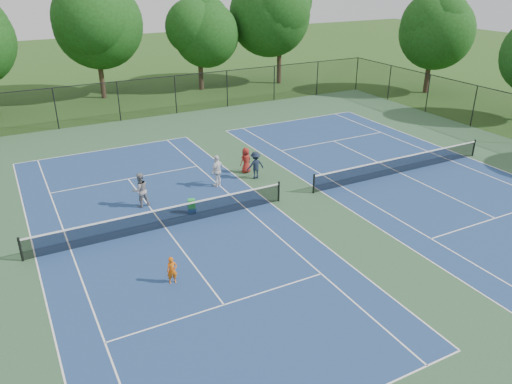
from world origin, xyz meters
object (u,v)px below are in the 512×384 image
bystander_b (255,165)px  bystander_c (246,160)px  child_player (172,270)px  tree_side_e (434,28)px  bystander_a (217,171)px  ball_hopper (192,204)px  instructor (140,190)px  ball_crate (192,210)px  tree_back_c (199,30)px  tree_back_d (280,12)px  tree_back_b (94,21)px

bystander_b → bystander_c: size_ratio=1.05×
child_player → bystander_b: size_ratio=0.70×
tree_side_e → bystander_a: bearing=-157.4°
bystander_a → bystander_b: bearing=148.0°
ball_hopper → tree_side_e: bearing=24.9°
tree_side_e → ball_hopper: bearing=-155.1°
instructor → ball_crate: 2.77m
bystander_c → ball_hopper: bystander_c is taller
child_player → bystander_c: size_ratio=0.74×
instructor → ball_crate: bearing=127.0°
tree_back_c → bystander_a: size_ratio=4.79×
tree_back_c → instructor: (-12.30, -22.33, -4.61)m
child_player → bystander_a: bystander_a is taller
tree_back_c → bystander_a: bearing=-110.1°
tree_back_d → ball_hopper: size_ratio=23.70×
child_player → ball_crate: 5.79m
ball_hopper → tree_back_d: bearing=51.6°
tree_back_c → instructor: size_ratio=4.80×
tree_back_b → tree_back_c: bearing=-6.3°
ball_crate → tree_back_d: bearing=51.6°
tree_back_c → child_player: 32.46m
bystander_a → ball_crate: 3.47m
bystander_c → ball_hopper: size_ratio=3.38×
tree_back_c → ball_hopper: bearing=-113.2°
tree_back_b → bystander_b: 23.77m
tree_back_d → tree_side_e: (10.00, -10.00, -1.02)m
tree_back_c → instructor: tree_back_c is taller
bystander_c → ball_crate: 5.77m
tree_side_e → instructor: tree_side_e is taller
tree_back_d → child_player: 35.85m
tree_back_c → bystander_b: (-5.68, -21.81, -4.70)m
instructor → bystander_c: size_ratio=1.19×
tree_back_d → bystander_c: tree_back_d is taller
bystander_a → bystander_b: 2.30m
instructor → bystander_a: size_ratio=1.00×
tree_back_b → ball_crate: size_ratio=26.62×
tree_side_e → bystander_c: tree_side_e is taller
tree_back_b → instructor: bearing=-98.1°
instructor → child_player: bearing=74.2°
child_player → ball_crate: bearing=69.2°
child_player → ball_hopper: bearing=69.2°
child_player → ball_hopper: (2.74, 5.09, -0.04)m
tree_side_e → child_player: bearing=-149.6°
instructor → bystander_b: size_ratio=1.13×
bystander_b → bystander_c: bearing=-83.4°
tree_back_d → bystander_c: (-13.76, -19.79, -6.09)m
tree_back_b → bystander_c: size_ratio=6.79×
ball_crate → ball_hopper: (0.00, 0.00, 0.36)m
child_player → tree_side_e: bearing=37.9°
tree_side_e → instructor: bearing=-159.5°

